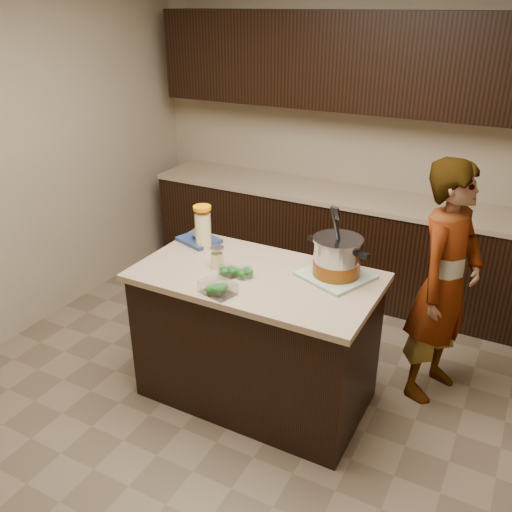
{
  "coord_description": "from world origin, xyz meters",
  "views": [
    {
      "loc": [
        1.36,
        -2.55,
        2.37
      ],
      "look_at": [
        0.0,
        0.0,
        1.02
      ],
      "focal_mm": 38.0,
      "sensor_mm": 36.0,
      "label": 1
    }
  ],
  "objects": [
    {
      "name": "room_shell",
      "position": [
        0.0,
        0.0,
        1.71
      ],
      "size": [
        4.04,
        4.04,
        2.72
      ],
      "color": "tan",
      "rests_on": "ground"
    },
    {
      "name": "island",
      "position": [
        0.0,
        0.0,
        0.45
      ],
      "size": [
        1.46,
        0.81,
        0.9
      ],
      "color": "black",
      "rests_on": "ground"
    },
    {
      "name": "stock_pot",
      "position": [
        0.43,
        0.19,
        1.02
      ],
      "size": [
        0.4,
        0.36,
        0.42
      ],
      "rotation": [
        0.0,
        0.0,
        -0.26
      ],
      "color": "#B7B7BC",
      "rests_on": "dish_towel"
    },
    {
      "name": "broccoli_tub_right",
      "position": [
        -0.05,
        -0.06,
        0.92
      ],
      "size": [
        0.13,
        0.13,
        0.05
      ],
      "rotation": [
        0.0,
        0.0,
        -0.17
      ],
      "color": "silver",
      "rests_on": "island"
    },
    {
      "name": "back_cabinets",
      "position": [
        0.0,
        1.74,
        0.94
      ],
      "size": [
        3.6,
        0.63,
        2.33
      ],
      "color": "black",
      "rests_on": "ground"
    },
    {
      "name": "lemonade_pitcher",
      "position": [
        -0.49,
        0.19,
        1.03
      ],
      "size": [
        0.14,
        0.14,
        0.28
      ],
      "rotation": [
        0.0,
        0.0,
        0.25
      ],
      "color": "#F8E397",
      "rests_on": "island"
    },
    {
      "name": "dish_towel",
      "position": [
        0.43,
        0.19,
        0.91
      ],
      "size": [
        0.47,
        0.47,
        0.02
      ],
      "primitive_type": "cube",
      "rotation": [
        0.0,
        0.0,
        -0.39
      ],
      "color": "#547851",
      "rests_on": "island"
    },
    {
      "name": "ground_plane",
      "position": [
        0.0,
        0.0,
        0.0
      ],
      "size": [
        4.0,
        4.0,
        0.0
      ],
      "primitive_type": "plane",
      "color": "brown",
      "rests_on": "ground"
    },
    {
      "name": "mason_jar",
      "position": [
        -0.25,
        -0.03,
        0.96
      ],
      "size": [
        0.1,
        0.1,
        0.14
      ],
      "rotation": [
        0.0,
        0.0,
        0.1
      ],
      "color": "#F8E397",
      "rests_on": "island"
    },
    {
      "name": "broccoli_tub_left",
      "position": [
        -0.14,
        -0.1,
        0.93
      ],
      "size": [
        0.14,
        0.14,
        0.06
      ],
      "rotation": [
        0.0,
        0.0,
        -0.29
      ],
      "color": "silver",
      "rests_on": "island"
    },
    {
      "name": "person",
      "position": [
        1.0,
        0.62,
        0.79
      ],
      "size": [
        0.53,
        0.66,
        1.58
      ],
      "primitive_type": "imported",
      "rotation": [
        0.0,
        0.0,
        1.27
      ],
      "color": "gray",
      "rests_on": "ground"
    },
    {
      "name": "broccoli_tub_rect",
      "position": [
        -0.08,
        -0.31,
        0.93
      ],
      "size": [
        0.22,
        0.18,
        0.07
      ],
      "rotation": [
        0.0,
        0.0,
        -0.25
      ],
      "color": "silver",
      "rests_on": "island"
    },
    {
      "name": "blue_tray",
      "position": [
        -0.56,
        0.25,
        0.93
      ],
      "size": [
        0.31,
        0.28,
        0.1
      ],
      "rotation": [
        0.0,
        0.0,
        -0.31
      ],
      "color": "navy",
      "rests_on": "island"
    }
  ]
}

